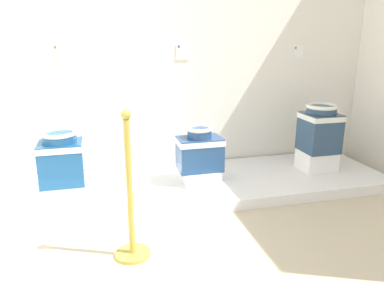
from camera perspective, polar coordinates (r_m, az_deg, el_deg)
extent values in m
cube|color=beige|center=(2.41, 10.62, -19.54)|extent=(5.99, 5.43, 0.02)
cube|color=white|center=(3.81, -1.04, 17.71)|extent=(4.19, 0.06, 2.98)
cube|color=white|center=(3.51, 1.27, -6.27)|extent=(3.58, 1.05, 0.09)
cube|color=white|center=(3.44, -19.06, -6.22)|extent=(0.37, 0.29, 0.07)
cube|color=navy|center=(3.36, -19.40, -2.75)|extent=(0.36, 0.32, 0.37)
cube|color=white|center=(3.32, -19.63, -0.32)|extent=(0.37, 0.32, 0.05)
cylinder|color=navy|center=(3.30, -19.75, 0.91)|extent=(0.28, 0.28, 0.08)
torus|color=white|center=(3.29, -19.82, 1.56)|extent=(0.30, 0.30, 0.04)
cube|color=white|center=(3.46, 1.14, -4.80)|extent=(0.31, 0.38, 0.11)
cube|color=navy|center=(3.39, 1.16, -1.51)|extent=(0.40, 0.27, 0.31)
cube|color=white|center=(3.36, 1.17, 0.40)|extent=(0.41, 0.28, 0.05)
cylinder|color=navy|center=(3.34, 1.18, 1.68)|extent=(0.22, 0.22, 0.08)
torus|color=white|center=(3.33, 1.19, 2.39)|extent=(0.25, 0.25, 0.04)
cube|color=white|center=(3.94, 18.63, -2.38)|extent=(0.33, 0.28, 0.20)
cube|color=navy|center=(3.86, 19.01, 1.70)|extent=(0.32, 0.33, 0.38)
cube|color=white|center=(3.83, 19.22, 3.96)|extent=(0.33, 0.33, 0.05)
cylinder|color=navy|center=(3.82, 19.32, 4.98)|extent=(0.28, 0.28, 0.07)
torus|color=white|center=(3.81, 19.37, 5.50)|extent=(0.31, 0.31, 0.04)
cube|color=white|center=(3.68, -19.73, 13.11)|extent=(0.11, 0.01, 0.16)
cube|color=#5B9E4C|center=(3.68, -20.34, 13.80)|extent=(0.02, 0.01, 0.02)
cube|color=white|center=(3.76, -1.43, 14.04)|extent=(0.13, 0.01, 0.16)
cube|color=#386BAD|center=(3.75, -2.06, 14.75)|extent=(0.02, 0.01, 0.02)
cube|color=white|center=(4.24, 16.05, 13.51)|extent=(0.12, 0.01, 0.13)
cube|color=slate|center=(4.22, 15.65, 14.06)|extent=(0.02, 0.01, 0.02)
cylinder|color=gold|center=(2.57, -9.10, -16.33)|extent=(0.23, 0.23, 0.02)
cylinder|color=gold|center=(2.36, -9.59, -6.90)|extent=(0.04, 0.04, 0.89)
sphere|color=gold|center=(2.22, -10.15, 4.48)|extent=(0.06, 0.06, 0.06)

